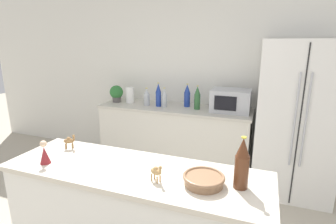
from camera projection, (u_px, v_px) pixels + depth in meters
name	position (u px, v px, depth m)	size (l,w,h in m)	color
wall_back	(212.00, 78.00, 3.62)	(8.00, 0.06, 2.55)	silver
back_counter	(174.00, 138.00, 3.68)	(2.06, 0.63, 0.91)	silver
refrigerator	(296.00, 120.00, 3.00)	(0.85, 0.72, 1.79)	silver
potted_plant	(116.00, 93.00, 3.82)	(0.19, 0.19, 0.24)	#595451
paper_towel_roll	(130.00, 95.00, 3.77)	(0.12, 0.12, 0.22)	white
microwave	(231.00, 100.00, 3.29)	(0.48, 0.37, 0.28)	#B2B5BA
back_bottle_0	(197.00, 98.00, 3.39)	(0.08, 0.08, 0.31)	#2D6033
back_bottle_1	(164.00, 98.00, 3.52)	(0.07, 0.07, 0.26)	#B2B7BC
back_bottle_2	(158.00, 95.00, 3.54)	(0.07, 0.07, 0.32)	navy
back_bottle_3	(147.00, 97.00, 3.62)	(0.08, 0.08, 0.24)	#B2B7BC
back_bottle_4	(187.00, 96.00, 3.54)	(0.08, 0.08, 0.31)	navy
wine_bottle	(242.00, 164.00, 1.48)	(0.08, 0.08, 0.31)	#562D19
fruit_bowl	(204.00, 179.00, 1.54)	(0.25, 0.25, 0.06)	#8C6647
camel_figurine	(156.00, 171.00, 1.57)	(0.09, 0.07, 0.11)	tan
camel_figurine_second	(69.00, 141.00, 2.06)	(0.09, 0.07, 0.11)	olive
wise_man_figurine_crimson	(45.00, 154.00, 1.80)	(0.07, 0.07, 0.17)	maroon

